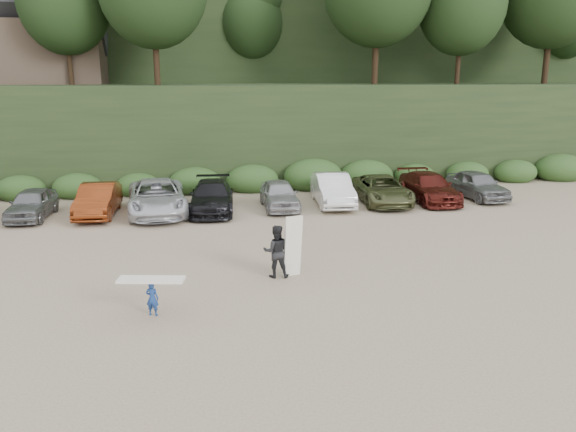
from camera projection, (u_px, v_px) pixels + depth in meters
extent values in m
plane|color=tan|center=(278.00, 276.00, 18.89)|extent=(120.00, 120.00, 0.00)
cube|color=black|center=(226.00, 128.00, 39.15)|extent=(80.00, 14.00, 6.00)
cube|color=black|center=(211.00, 61.00, 55.10)|extent=(90.00, 30.00, 16.00)
ellipsoid|color=black|center=(223.00, 7.00, 37.21)|extent=(66.00, 12.00, 10.00)
cube|color=#2B491E|center=(228.00, 181.00, 32.48)|extent=(46.20, 2.00, 1.20)
cube|color=brown|center=(43.00, 54.00, 37.72)|extent=(8.00, 6.00, 4.00)
imported|color=slate|center=(32.00, 204.00, 26.39)|extent=(1.91, 4.21, 1.40)
imported|color=maroon|center=(98.00, 200.00, 26.89)|extent=(1.84, 4.69, 1.52)
imported|color=silver|center=(157.00, 197.00, 27.23)|extent=(3.08, 6.03, 1.63)
imported|color=black|center=(212.00, 197.00, 27.69)|extent=(2.53, 5.30, 1.49)
imported|color=#9B9B9F|center=(279.00, 194.00, 28.35)|extent=(1.75, 4.23, 1.43)
imported|color=white|center=(333.00, 189.00, 29.13)|extent=(2.13, 5.03, 1.62)
imported|color=#505631|center=(382.00, 190.00, 29.51)|extent=(2.68, 5.30, 1.44)
imported|color=#4E1611|center=(429.00, 187.00, 30.01)|extent=(2.16, 5.17, 1.49)
imported|color=slate|center=(477.00, 185.00, 30.69)|extent=(2.08, 4.55, 1.51)
imported|color=navy|center=(152.00, 299.00, 15.66)|extent=(0.43, 0.35, 1.00)
cube|color=white|center=(151.00, 280.00, 15.53)|extent=(1.90, 0.87, 0.07)
imported|color=black|center=(276.00, 251.00, 18.60)|extent=(0.94, 0.77, 1.78)
cube|color=silver|center=(293.00, 246.00, 18.59)|extent=(0.64, 0.43, 2.10)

